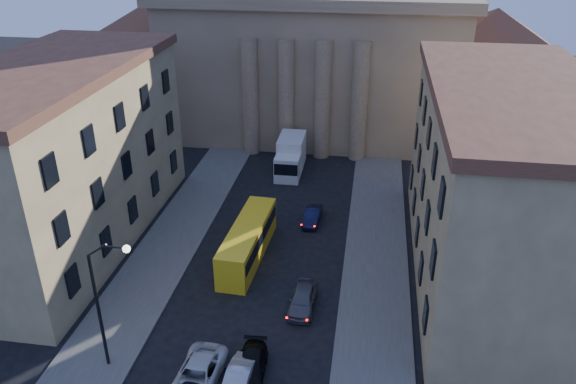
% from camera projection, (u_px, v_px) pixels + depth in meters
% --- Properties ---
extents(sidewalk_left, '(5.00, 60.00, 0.15)m').
position_uv_depth(sidewalk_left, '(153.00, 270.00, 43.29)').
color(sidewalk_left, '#4E4D47').
rests_on(sidewalk_left, ground).
extents(sidewalk_right, '(5.00, 60.00, 0.15)m').
position_uv_depth(sidewalk_right, '(375.00, 291.00, 40.96)').
color(sidewalk_right, '#4E4D47').
rests_on(sidewalk_right, ground).
extents(church, '(68.02, 28.76, 36.60)m').
position_uv_depth(church, '(318.00, 28.00, 69.96)').
color(church, '#756348').
rests_on(church, ground).
extents(building_left, '(11.60, 26.60, 14.70)m').
position_uv_depth(building_left, '(60.00, 156.00, 44.71)').
color(building_left, tan).
rests_on(building_left, ground).
extents(building_right, '(11.60, 26.60, 14.70)m').
position_uv_depth(building_right, '(503.00, 184.00, 40.04)').
color(building_right, tan).
rests_on(building_right, ground).
extents(street_lamp, '(2.62, 0.44, 8.83)m').
position_uv_depth(street_lamp, '(105.00, 296.00, 31.91)').
color(street_lamp, black).
rests_on(street_lamp, ground).
extents(car_right_near, '(1.72, 4.11, 1.32)m').
position_uv_depth(car_right_near, '(238.00, 379.00, 32.40)').
color(car_right_near, '#9FA1A7').
rests_on(car_right_near, ground).
extents(car_left_mid, '(2.73, 5.41, 1.47)m').
position_uv_depth(car_left_mid, '(197.00, 376.00, 32.54)').
color(car_left_mid, silver).
rests_on(car_left_mid, ground).
extents(car_right_mid, '(2.01, 4.34, 1.23)m').
position_uv_depth(car_right_mid, '(251.00, 367.00, 33.36)').
color(car_right_mid, black).
rests_on(car_right_mid, ground).
extents(car_right_far, '(1.81, 4.31, 1.46)m').
position_uv_depth(car_right_far, '(303.00, 299.00, 39.03)').
color(car_right_far, '#4E4E53').
rests_on(car_right_far, ground).
extents(car_right_distant, '(1.55, 3.86, 1.25)m').
position_uv_depth(car_right_distant, '(312.00, 216.00, 49.88)').
color(car_right_distant, black).
rests_on(car_right_distant, ground).
extents(city_bus, '(2.83, 10.22, 2.85)m').
position_uv_depth(city_bus, '(248.00, 240.00, 44.47)').
color(city_bus, yellow).
rests_on(city_bus, ground).
extents(box_truck, '(2.67, 6.61, 3.62)m').
position_uv_depth(box_truck, '(290.00, 156.00, 59.24)').
color(box_truck, silver).
rests_on(box_truck, ground).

